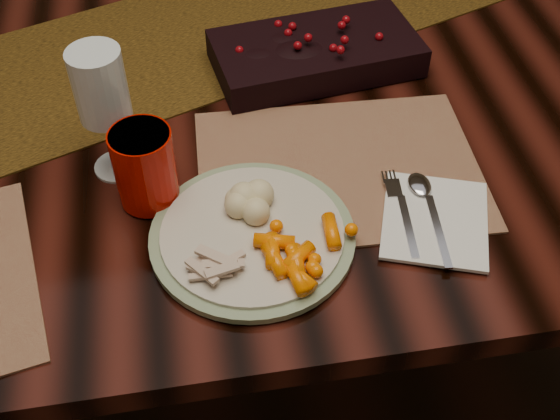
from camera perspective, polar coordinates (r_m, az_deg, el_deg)
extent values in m
plane|color=black|center=(1.71, -1.22, -10.98)|extent=(5.00, 5.00, 0.00)
cube|color=black|center=(1.41, -1.45, -2.90)|extent=(1.80, 1.00, 0.75)
cube|color=black|center=(1.30, -5.32, 14.25)|extent=(1.78, 0.97, 0.00)
cube|color=#905E3C|center=(1.02, 4.79, 3.37)|extent=(0.42, 0.31, 0.00)
cylinder|color=beige|center=(0.92, -2.27, -2.03)|extent=(0.33, 0.33, 0.02)
cube|color=white|center=(0.96, 12.48, -0.78)|extent=(0.18, 0.20, 0.01)
cylinder|color=#B40B00|center=(0.95, -10.92, 3.45)|extent=(0.10, 0.10, 0.11)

